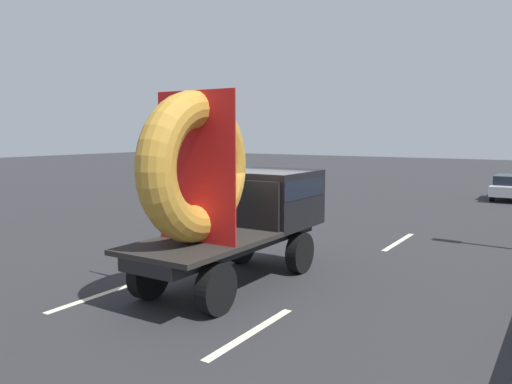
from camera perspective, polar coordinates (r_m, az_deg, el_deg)
The scene contains 7 objects.
ground_plane at distance 12.19m, azimuth -1.13°, elevation -9.15°, with size 120.00×120.00×0.00m, color #28282B.
flatbed_truck at distance 11.05m, azimuth -2.27°, elevation -0.46°, with size 2.02×5.38×4.16m.
distant_sedan at distance 28.22m, azimuth 27.14°, elevation 0.56°, with size 1.64×3.82×1.25m.
lane_dash_left_near at distance 11.04m, azimuth -17.44°, elevation -11.15°, with size 2.54×0.16×0.01m, color beige.
lane_dash_left_far at distance 17.24m, azimuth 3.73°, elevation -4.43°, with size 2.60×0.16×0.01m, color beige.
lane_dash_right_near at distance 8.71m, azimuth -0.51°, elevation -15.73°, with size 2.55×0.16×0.01m, color beige.
lane_dash_right_far at distance 16.09m, azimuth 15.97°, elevation -5.48°, with size 2.87×0.16×0.01m, color beige.
Camera 1 is at (6.48, -9.77, 3.33)m, focal length 35.05 mm.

